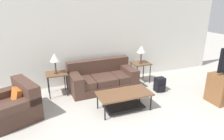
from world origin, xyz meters
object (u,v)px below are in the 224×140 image
at_px(coffee_table, 124,97).
at_px(side_table_left, 56,75).
at_px(couch, 102,79).
at_px(backpack, 160,85).
at_px(table_lamp_left, 55,58).
at_px(table_lamp_right, 141,50).
at_px(armchair, 15,106).
at_px(side_table_right, 141,65).

relative_size(coffee_table, side_table_left, 2.00).
relative_size(couch, backpack, 4.85).
height_order(table_lamp_left, table_lamp_right, same).
relative_size(coffee_table, table_lamp_left, 2.30).
bearing_deg(side_table_left, table_lamp_left, 135.00).
relative_size(table_lamp_left, backpack, 1.37).
xyz_separation_m(couch, backpack, (1.48, -0.80, -0.09)).
height_order(armchair, table_lamp_left, table_lamp_left).
xyz_separation_m(side_table_left, table_lamp_right, (2.60, 0.00, 0.50)).
height_order(coffee_table, table_lamp_left, table_lamp_left).
height_order(couch, table_lamp_right, table_lamp_right).
height_order(couch, side_table_left, couch).
bearing_deg(couch, side_table_right, 1.36).
xyz_separation_m(side_table_right, backpack, (0.18, -0.84, -0.37)).
distance_m(coffee_table, table_lamp_left, 2.11).
distance_m(coffee_table, backpack, 1.52).
xyz_separation_m(side_table_right, table_lamp_left, (-2.60, 0.00, 0.50)).
distance_m(armchair, backpack, 3.80).
height_order(side_table_right, backpack, side_table_right).
distance_m(coffee_table, side_table_right, 1.88).
bearing_deg(couch, table_lamp_right, 1.36).
relative_size(coffee_table, table_lamp_right, 2.30).
xyz_separation_m(armchair, side_table_right, (3.62, 0.84, 0.28)).
xyz_separation_m(coffee_table, backpack, (1.40, 0.58, -0.13)).
bearing_deg(side_table_right, armchair, -166.88).
bearing_deg(coffee_table, side_table_right, 49.37).
bearing_deg(table_lamp_right, table_lamp_left, 180.00).
distance_m(couch, side_table_left, 1.33).
xyz_separation_m(coffee_table, side_table_left, (-1.38, 1.41, 0.24)).
bearing_deg(side_table_right, table_lamp_right, 90.00).
distance_m(side_table_right, backpack, 0.93).
bearing_deg(couch, armchair, -160.68).
bearing_deg(coffee_table, couch, 93.59).
height_order(table_lamp_right, backpack, table_lamp_right).
bearing_deg(side_table_left, armchair, -140.46).
relative_size(armchair, table_lamp_right, 2.41).
relative_size(table_lamp_right, backpack, 1.37).
distance_m(side_table_left, side_table_right, 2.60).
bearing_deg(couch, backpack, -28.49).
xyz_separation_m(couch, side_table_right, (1.30, 0.03, 0.28)).
relative_size(couch, table_lamp_right, 3.55).
bearing_deg(side_table_left, coffee_table, -45.64).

